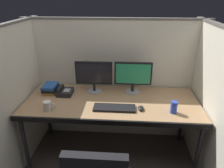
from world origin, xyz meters
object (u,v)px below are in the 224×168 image
at_px(computer_mouse, 141,108).
at_px(monitor_left, 94,75).
at_px(desk, 112,105).
at_px(coffee_mug, 48,106).
at_px(keyboard_main, 114,108).
at_px(book_stack, 50,88).
at_px(desk_phone, 65,92).
at_px(monitor_right, 133,75).
at_px(soda_can, 174,107).

bearing_deg(computer_mouse, monitor_left, 144.19).
distance_m(desk, coffee_mug, 0.68).
bearing_deg(desk, keyboard_main, -75.60).
distance_m(computer_mouse, book_stack, 1.10).
bearing_deg(desk_phone, computer_mouse, -18.41).
height_order(keyboard_main, coffee_mug, coffee_mug).
xyz_separation_m(monitor_left, monitor_right, (0.45, 0.01, 0.00)).
xyz_separation_m(keyboard_main, coffee_mug, (-0.67, -0.07, 0.04)).
relative_size(monitor_left, desk_phone, 2.26).
height_order(computer_mouse, soda_can, soda_can).
relative_size(desk, book_stack, 8.96).
distance_m(monitor_right, keyboard_main, 0.49).
bearing_deg(desk_phone, book_stack, 166.67).
height_order(coffee_mug, soda_can, soda_can).
bearing_deg(monitor_left, keyboard_main, -55.68).
bearing_deg(monitor_right, computer_mouse, -78.73).
xyz_separation_m(coffee_mug, desk_phone, (0.07, 0.36, -0.01)).
xyz_separation_m(keyboard_main, computer_mouse, (0.27, 0.00, 0.01)).
xyz_separation_m(computer_mouse, coffee_mug, (-0.94, -0.07, 0.03)).
height_order(monitor_left, monitor_right, same).
relative_size(keyboard_main, book_stack, 2.03).
bearing_deg(book_stack, keyboard_main, -23.18).
bearing_deg(monitor_left, monitor_right, 1.83).
xyz_separation_m(monitor_right, soda_can, (0.40, -0.43, -0.15)).
xyz_separation_m(monitor_right, computer_mouse, (0.08, -0.40, -0.20)).
bearing_deg(monitor_right, desk, -133.21).
bearing_deg(coffee_mug, keyboard_main, 6.18).
xyz_separation_m(desk, keyboard_main, (0.04, -0.16, 0.06)).
relative_size(keyboard_main, coffee_mug, 3.41).
distance_m(keyboard_main, book_stack, 0.85).
bearing_deg(monitor_right, desk_phone, -172.01).
bearing_deg(keyboard_main, computer_mouse, 0.49).
distance_m(computer_mouse, coffee_mug, 0.94).
distance_m(desk, monitor_right, 0.43).
height_order(desk, computer_mouse, computer_mouse).
distance_m(monitor_left, soda_can, 0.96).
relative_size(monitor_left, coffee_mug, 3.41).
relative_size(monitor_left, monitor_right, 1.00).
bearing_deg(monitor_left, coffee_mug, -131.34).
height_order(keyboard_main, soda_can, soda_can).
height_order(monitor_right, book_stack, monitor_right).
xyz_separation_m(desk, coffee_mug, (-0.63, -0.23, 0.10)).
height_order(desk, coffee_mug, coffee_mug).
xyz_separation_m(computer_mouse, soda_can, (0.32, -0.03, 0.04)).
bearing_deg(computer_mouse, desk, 153.45).
bearing_deg(monitor_left, desk_phone, -163.93).
height_order(desk, monitor_right, monitor_right).
distance_m(monitor_left, book_stack, 0.55).
distance_m(monitor_right, coffee_mug, 1.00).
bearing_deg(soda_can, desk_phone, 164.73).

